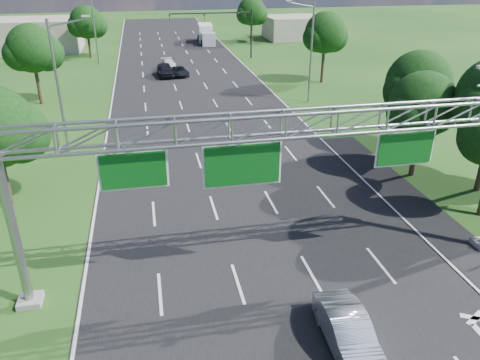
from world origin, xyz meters
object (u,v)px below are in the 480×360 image
object	(u,v)px
sign_gantry	(285,138)
box_truck	(206,34)
traffic_signal	(228,23)
silver_sedan	(348,332)

from	to	relation	value
sign_gantry	box_truck	distance (m)	68.72
traffic_signal	silver_sedan	size ratio (longest dim) A/B	2.75
traffic_signal	silver_sedan	xyz separation A→B (m)	(-5.90, -58.18, -4.44)
traffic_signal	silver_sedan	distance (m)	58.64
traffic_signal	sign_gantry	bearing A→B (deg)	-97.68
sign_gantry	traffic_signal	bearing A→B (deg)	82.32
box_truck	silver_sedan	bearing A→B (deg)	-89.18
sign_gantry	silver_sedan	world-z (taller)	sign_gantry
sign_gantry	silver_sedan	distance (m)	8.14
traffic_signal	box_truck	world-z (taller)	traffic_signal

